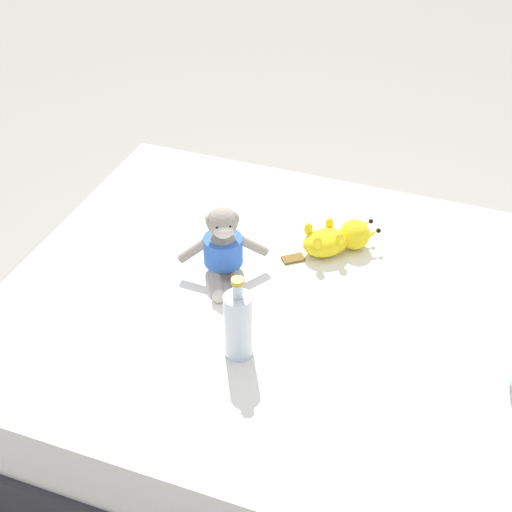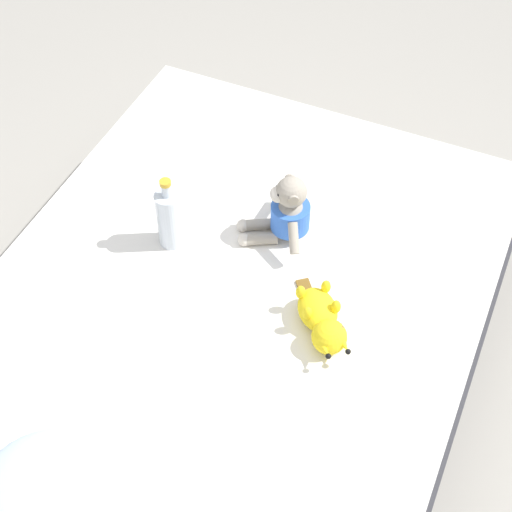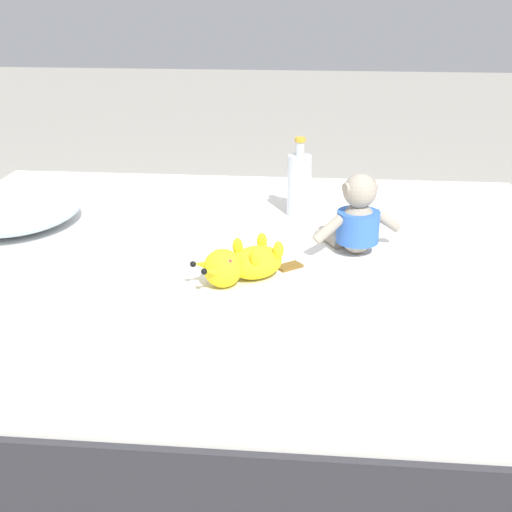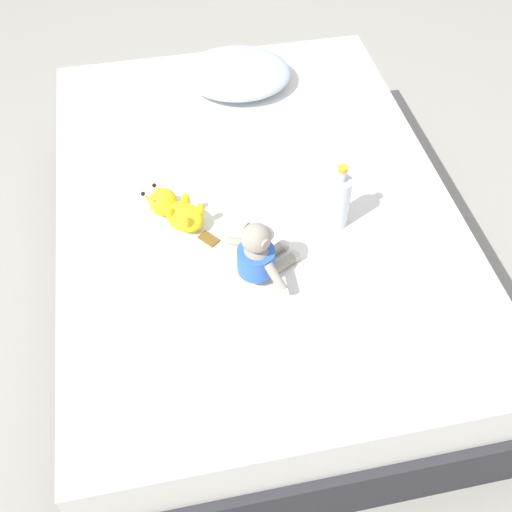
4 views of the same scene
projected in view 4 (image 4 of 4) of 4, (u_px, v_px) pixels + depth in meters
The scene contains 6 objects.
ground_plane at pixel (254, 279), 2.67m from camera, with size 16.00×16.00×0.00m, color #9E998E.
bed at pixel (254, 241), 2.49m from camera, with size 1.47×2.04×0.49m.
pillow at pixel (237, 73), 2.71m from camera, with size 0.53×0.48×0.12m.
plush_monkey at pixel (259, 255), 1.99m from camera, with size 0.25×0.27×0.24m.
plush_yellow_creature at pixel (176, 210), 2.19m from camera, with size 0.25×0.29×0.10m.
glass_bottle at pixel (338, 201), 2.13m from camera, with size 0.08×0.08×0.26m.
Camera 4 is at (-0.32, -1.62, 2.10)m, focal length 43.87 mm.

